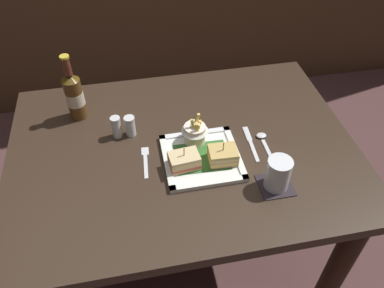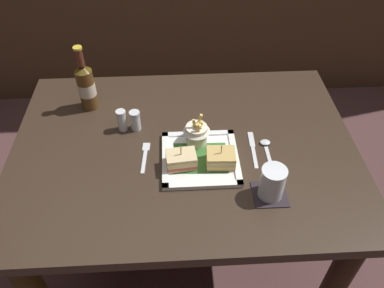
{
  "view_description": "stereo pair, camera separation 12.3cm",
  "coord_description": "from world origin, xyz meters",
  "px_view_note": "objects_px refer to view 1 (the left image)",
  "views": [
    {
      "loc": [
        -0.15,
        -0.9,
        1.65
      ],
      "look_at": [
        0.02,
        -0.03,
        0.79
      ],
      "focal_mm": 35.77,
      "sensor_mm": 36.0,
      "label": 1
    },
    {
      "loc": [
        -0.02,
        -0.91,
        1.65
      ],
      "look_at": [
        0.02,
        -0.03,
        0.79
      ],
      "focal_mm": 35.77,
      "sensor_mm": 36.0,
      "label": 2
    }
  ],
  "objects_px": {
    "sandwich_half_right": "(223,155)",
    "water_glass": "(278,175)",
    "dining_table": "(183,174)",
    "sandwich_half_left": "(184,161)",
    "knife": "(250,142)",
    "salt_shaker": "(117,128)",
    "fries_cup": "(195,131)",
    "square_plate": "(202,158)",
    "fork": "(145,160)",
    "spoon": "(263,139)",
    "beer_bottle": "(74,95)",
    "pepper_shaker": "(130,127)"
  },
  "relations": [
    {
      "from": "water_glass",
      "to": "fork",
      "type": "distance_m",
      "value": 0.42
    },
    {
      "from": "water_glass",
      "to": "sandwich_half_left",
      "type": "bearing_deg",
      "value": 154.31
    },
    {
      "from": "fries_cup",
      "to": "beer_bottle",
      "type": "relative_size",
      "value": 0.42
    },
    {
      "from": "square_plate",
      "to": "fork",
      "type": "height_order",
      "value": "square_plate"
    },
    {
      "from": "sandwich_half_right",
      "to": "spoon",
      "type": "height_order",
      "value": "sandwich_half_right"
    },
    {
      "from": "fries_cup",
      "to": "salt_shaker",
      "type": "relative_size",
      "value": 1.29
    },
    {
      "from": "sandwich_half_left",
      "to": "fries_cup",
      "type": "bearing_deg",
      "value": 62.05
    },
    {
      "from": "spoon",
      "to": "salt_shaker",
      "type": "relative_size",
      "value": 1.51
    },
    {
      "from": "fork",
      "to": "sandwich_half_left",
      "type": "bearing_deg",
      "value": -25.99
    },
    {
      "from": "beer_bottle",
      "to": "pepper_shaker",
      "type": "bearing_deg",
      "value": -37.49
    },
    {
      "from": "fork",
      "to": "pepper_shaker",
      "type": "xyz_separation_m",
      "value": [
        -0.03,
        0.13,
        0.03
      ]
    },
    {
      "from": "dining_table",
      "to": "sandwich_half_right",
      "type": "distance_m",
      "value": 0.23
    },
    {
      "from": "pepper_shaker",
      "to": "salt_shaker",
      "type": "bearing_deg",
      "value": -180.0
    },
    {
      "from": "sandwich_half_right",
      "to": "fries_cup",
      "type": "bearing_deg",
      "value": 123.99
    },
    {
      "from": "sandwich_half_left",
      "to": "knife",
      "type": "xyz_separation_m",
      "value": [
        0.24,
        0.07,
        -0.03
      ]
    },
    {
      "from": "sandwich_half_right",
      "to": "fork",
      "type": "bearing_deg",
      "value": 166.66
    },
    {
      "from": "water_glass",
      "to": "sandwich_half_right",
      "type": "bearing_deg",
      "value": 137.22
    },
    {
      "from": "sandwich_half_left",
      "to": "sandwich_half_right",
      "type": "relative_size",
      "value": 1.07
    },
    {
      "from": "beer_bottle",
      "to": "knife",
      "type": "xyz_separation_m",
      "value": [
        0.57,
        -0.25,
        -0.09
      ]
    },
    {
      "from": "spoon",
      "to": "pepper_shaker",
      "type": "xyz_separation_m",
      "value": [
        -0.44,
        0.12,
        0.03
      ]
    },
    {
      "from": "fork",
      "to": "salt_shaker",
      "type": "height_order",
      "value": "salt_shaker"
    },
    {
      "from": "pepper_shaker",
      "to": "square_plate",
      "type": "bearing_deg",
      "value": -37.5
    },
    {
      "from": "sandwich_half_right",
      "to": "salt_shaker",
      "type": "xyz_separation_m",
      "value": [
        -0.32,
        0.19,
        0.0
      ]
    },
    {
      "from": "spoon",
      "to": "water_glass",
      "type": "bearing_deg",
      "value": -97.92
    },
    {
      "from": "pepper_shaker",
      "to": "sandwich_half_left",
      "type": "bearing_deg",
      "value": -51.65
    },
    {
      "from": "dining_table",
      "to": "knife",
      "type": "xyz_separation_m",
      "value": [
        0.23,
        -0.02,
        0.14
      ]
    },
    {
      "from": "knife",
      "to": "salt_shaker",
      "type": "relative_size",
      "value": 2.1
    },
    {
      "from": "fork",
      "to": "spoon",
      "type": "bearing_deg",
      "value": 2.74
    },
    {
      "from": "fries_cup",
      "to": "sandwich_half_right",
      "type": "bearing_deg",
      "value": -56.01
    },
    {
      "from": "water_glass",
      "to": "pepper_shaker",
      "type": "height_order",
      "value": "water_glass"
    },
    {
      "from": "salt_shaker",
      "to": "fork",
      "type": "bearing_deg",
      "value": -59.14
    },
    {
      "from": "spoon",
      "to": "salt_shaker",
      "type": "distance_m",
      "value": 0.5
    },
    {
      "from": "dining_table",
      "to": "spoon",
      "type": "relative_size",
      "value": 9.45
    },
    {
      "from": "knife",
      "to": "salt_shaker",
      "type": "distance_m",
      "value": 0.46
    },
    {
      "from": "sandwich_half_left",
      "to": "fries_cup",
      "type": "relative_size",
      "value": 0.95
    },
    {
      "from": "fork",
      "to": "spoon",
      "type": "xyz_separation_m",
      "value": [
        0.4,
        0.02,
        0.0
      ]
    },
    {
      "from": "fork",
      "to": "square_plate",
      "type": "bearing_deg",
      "value": -9.27
    },
    {
      "from": "square_plate",
      "to": "knife",
      "type": "height_order",
      "value": "square_plate"
    },
    {
      "from": "dining_table",
      "to": "beer_bottle",
      "type": "xyz_separation_m",
      "value": [
        -0.34,
        0.23,
        0.23
      ]
    },
    {
      "from": "dining_table",
      "to": "sandwich_half_left",
      "type": "height_order",
      "value": "sandwich_half_left"
    },
    {
      "from": "dining_table",
      "to": "sandwich_half_left",
      "type": "bearing_deg",
      "value": -97.22
    },
    {
      "from": "fries_cup",
      "to": "knife",
      "type": "bearing_deg",
      "value": -9.08
    },
    {
      "from": "sandwich_half_right",
      "to": "pepper_shaker",
      "type": "bearing_deg",
      "value": 145.15
    },
    {
      "from": "fries_cup",
      "to": "knife",
      "type": "xyz_separation_m",
      "value": [
        0.19,
        -0.03,
        -0.06
      ]
    },
    {
      "from": "square_plate",
      "to": "salt_shaker",
      "type": "height_order",
      "value": "salt_shaker"
    },
    {
      "from": "dining_table",
      "to": "fries_cup",
      "type": "xyz_separation_m",
      "value": [
        0.04,
        0.01,
        0.2
      ]
    },
    {
      "from": "square_plate",
      "to": "sandwich_half_left",
      "type": "bearing_deg",
      "value": -155.72
    },
    {
      "from": "beer_bottle",
      "to": "fork",
      "type": "bearing_deg",
      "value": -51.98
    },
    {
      "from": "sandwich_half_right",
      "to": "water_glass",
      "type": "xyz_separation_m",
      "value": [
        0.13,
        -0.12,
        0.01
      ]
    },
    {
      "from": "knife",
      "to": "spoon",
      "type": "bearing_deg",
      "value": 4.64
    }
  ]
}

